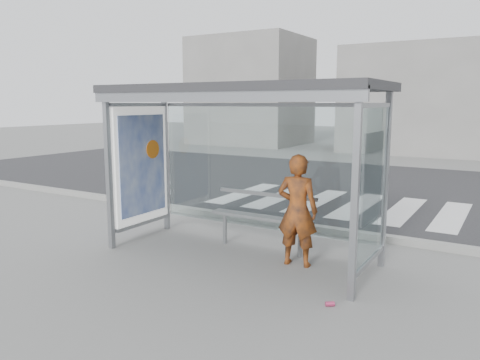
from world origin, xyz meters
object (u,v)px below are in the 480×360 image
at_px(bus_shelter, 220,127).
at_px(bench, 262,217).
at_px(soda_can, 330,304).
at_px(person, 297,210).

height_order(bus_shelter, bench, bus_shelter).
bearing_deg(bench, soda_can, -41.13).
bearing_deg(person, bench, -32.22).
bearing_deg(soda_can, bench, 138.87).
bearing_deg(bus_shelter, person, 2.26).
bearing_deg(soda_can, bus_shelter, 154.46).
bearing_deg(soda_can, person, 129.76).
xyz_separation_m(bus_shelter, bench, (0.50, 0.44, -1.44)).
height_order(person, soda_can, person).
height_order(person, bench, person).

